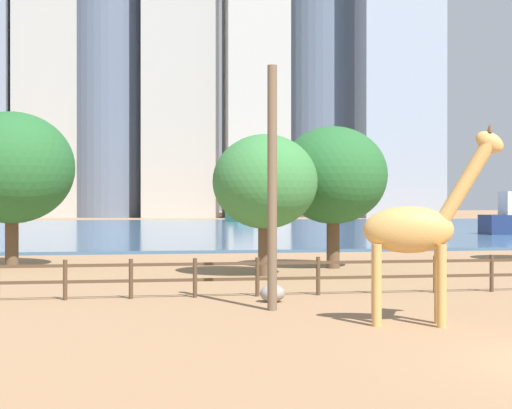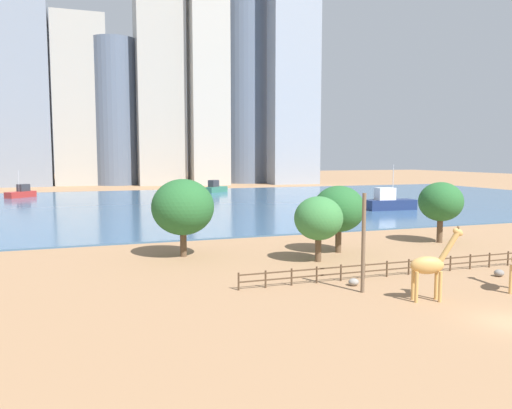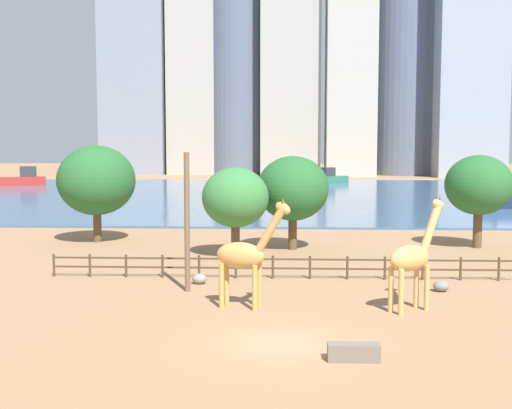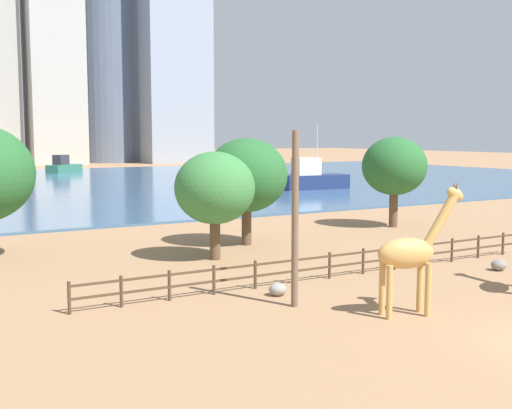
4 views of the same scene
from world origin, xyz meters
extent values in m
plane|color=#9E7551|center=(0.00, 80.00, 0.00)|extent=(400.00, 400.00, 0.00)
cube|color=#3D6084|center=(0.00, 77.00, 0.10)|extent=(180.00, 86.00, 0.20)
cylinder|color=tan|center=(-0.97, 5.44, 1.04)|extent=(0.30, 0.30, 2.08)
cylinder|color=tan|center=(-1.15, 4.82, 1.04)|extent=(0.30, 0.30, 2.08)
cylinder|color=tan|center=(-2.52, 5.88, 1.04)|extent=(0.30, 0.30, 2.08)
cylinder|color=tan|center=(-2.70, 5.26, 1.04)|extent=(0.30, 0.30, 2.08)
ellipsoid|color=tan|center=(-1.84, 5.35, 2.44)|extent=(2.46, 1.52, 1.20)
cylinder|color=tan|center=(-0.45, 4.95, 3.68)|extent=(1.53, 0.77, 2.17)
ellipsoid|color=tan|center=(0.11, 4.79, 4.67)|extent=(0.95, 0.60, 0.79)
cone|color=brown|center=(0.14, 4.88, 5.02)|extent=(0.14, 0.14, 0.22)
cone|color=brown|center=(0.09, 4.70, 5.02)|extent=(0.14, 0.14, 0.22)
cylinder|color=brown|center=(-4.78, 8.58, 3.57)|extent=(0.28, 0.28, 7.13)
ellipsoid|color=gray|center=(-4.43, 10.44, 0.28)|extent=(0.79, 0.73, 0.55)
cylinder|color=#4C3826|center=(-10.91, 12.00, 0.65)|extent=(0.14, 0.14, 1.30)
cylinder|color=#4C3826|center=(-8.82, 12.00, 0.65)|extent=(0.14, 0.14, 1.30)
cylinder|color=#4C3826|center=(-6.74, 12.00, 0.65)|extent=(0.14, 0.14, 1.30)
cylinder|color=#4C3826|center=(-4.65, 12.00, 0.65)|extent=(0.14, 0.14, 1.30)
cylinder|color=#4C3826|center=(-2.56, 12.00, 0.65)|extent=(0.14, 0.14, 1.30)
cylinder|color=#4C3826|center=(-0.47, 12.00, 0.65)|extent=(0.14, 0.14, 1.30)
cylinder|color=#4C3826|center=(1.61, 12.00, 0.65)|extent=(0.14, 0.14, 1.30)
cylinder|color=#4C3826|center=(3.70, 12.00, 0.65)|extent=(0.14, 0.14, 1.30)
cube|color=#4C3826|center=(0.00, 12.00, 1.10)|extent=(26.10, 0.08, 0.10)
cube|color=#4C3826|center=(0.00, 12.00, 0.59)|extent=(26.10, 0.08, 0.10)
cylinder|color=brown|center=(-14.46, 25.50, 1.21)|extent=(0.64, 0.64, 2.42)
ellipsoid|color=#26602D|center=(-14.46, 25.50, 4.83)|extent=(6.02, 6.02, 5.42)
cylinder|color=brown|center=(0.75, 22.44, 1.19)|extent=(0.62, 0.62, 2.37)
ellipsoid|color=#26602D|center=(0.75, 22.44, 4.44)|extent=(5.17, 5.17, 4.65)
cylinder|color=brown|center=(-3.14, 19.11, 1.12)|extent=(0.59, 0.59, 2.24)
ellipsoid|color=#387A3D|center=(-3.14, 19.11, 4.04)|extent=(4.49, 4.49, 4.04)
cube|color=#337259|center=(9.38, 105.75, 0.94)|extent=(7.37, 6.84, 1.48)
cube|color=#333338|center=(8.67, 105.15, 2.57)|extent=(3.18, 3.09, 1.78)
cylinder|color=slate|center=(32.75, 152.32, 43.87)|extent=(15.99, 15.99, 87.74)
cube|color=#ADA89E|center=(-23.87, 156.87, 27.86)|extent=(16.80, 13.71, 55.72)
cube|color=#ADA89E|center=(1.44, 149.05, 44.56)|extent=(15.54, 12.91, 89.13)
cylinder|color=slate|center=(-12.70, 154.24, 24.14)|extent=(15.48, 15.48, 48.27)
camera|label=1|loc=(-8.93, -13.79, 3.14)|focal=55.00mm
camera|label=2|loc=(-23.36, -21.91, 9.72)|focal=35.00mm
camera|label=3|loc=(0.21, -23.60, 7.34)|focal=45.00mm
camera|label=4|loc=(-18.93, -12.69, 6.93)|focal=45.00mm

